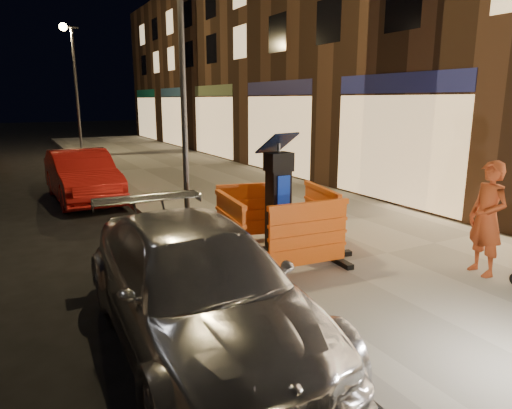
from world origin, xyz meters
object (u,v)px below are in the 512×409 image
car_red (84,200)px  man (487,219)px  barrier_kerbside (230,230)px  barrier_bldgside (321,217)px  barrier_front (308,237)px  barrier_back (253,212)px  car_silver (199,341)px  parking_kiosk (278,198)px

car_red → man: man is taller
barrier_kerbside → barrier_bldgside: 1.90m
barrier_front → barrier_kerbside: same height
barrier_back → barrier_kerbside: bearing=-122.7°
barrier_front → car_silver: barrier_front is taller
barrier_back → barrier_kerbside: 1.34m
man → barrier_back: bearing=-133.4°
barrier_bldgside → man: (1.45, -2.40, 0.34)m
barrier_front → man: bearing=-26.9°
barrier_front → barrier_back: size_ratio=1.00×
barrier_front → man: 2.82m
parking_kiosk → barrier_kerbside: 1.05m
barrier_front → car_silver: (-2.32, -1.02, -0.73)m
barrier_front → barrier_bldgside: bearing=49.3°
barrier_back → car_red: (-2.33, 6.17, -0.73)m
barrier_front → barrier_bldgside: same height
car_silver → car_red: (-0.02, 9.09, 0.00)m
car_silver → man: bearing=-3.4°
parking_kiosk → barrier_kerbside: size_ratio=1.40×
man → parking_kiosk: bearing=-124.0°
parking_kiosk → man: (2.40, -2.40, -0.12)m
man → barrier_front: bearing=-110.2°
barrier_kerbside → barrier_back: bearing=-37.7°
parking_kiosk → barrier_bldgside: bearing=9.3°
car_red → man: 10.68m
car_red → barrier_back: bearing=-71.3°
barrier_back → car_silver: 3.80m
barrier_kerbside → man: bearing=-118.4°
car_silver → car_red: size_ratio=1.12×
barrier_back → barrier_kerbside: size_ratio=1.00×
car_silver → barrier_kerbside: bearing=57.1°
barrier_back → barrier_bldgside: (0.95, -0.95, 0.00)m
parking_kiosk → barrier_back: 1.05m
car_silver → car_red: car_red is taller
barrier_kerbside → barrier_bldgside: same height
barrier_back → car_red: size_ratio=0.33×
barrier_front → barrier_kerbside: size_ratio=1.00×
barrier_front → car_red: 8.43m
man → barrier_bldgside: bearing=-137.9°
parking_kiosk → barrier_front: parking_kiosk is taller
barrier_front → car_silver: 2.63m
parking_kiosk → barrier_kerbside: parking_kiosk is taller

